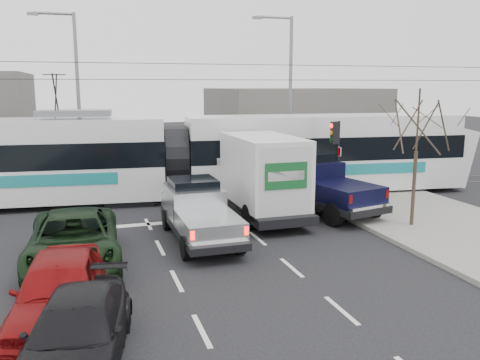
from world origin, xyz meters
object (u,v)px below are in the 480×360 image
object	(u,v)px
bare_tree	(418,127)
red_car	(60,289)
street_lamp_near	(287,88)
dark_car	(77,333)
green_car	(74,240)
navy_pickup	(318,183)
tram	(174,156)
silver_pickup	(198,210)
street_lamp_far	(74,88)
traffic_signal	(336,145)
box_truck	(259,176)

from	to	relation	value
bare_tree	red_car	xyz separation A→B (m)	(-12.20, -4.16, -3.00)
street_lamp_near	dark_car	world-z (taller)	street_lamp_near
green_car	red_car	world-z (taller)	red_car
bare_tree	navy_pickup	bearing A→B (deg)	122.12
street_lamp_near	tram	size ratio (longest dim) A/B	0.32
red_car	dark_car	distance (m)	1.98
red_car	dark_car	world-z (taller)	red_car
tram	street_lamp_near	bearing A→B (deg)	34.58
street_lamp_near	silver_pickup	size ratio (longest dim) A/B	1.64
bare_tree	street_lamp_near	size ratio (longest dim) A/B	0.56
street_lamp_far	tram	world-z (taller)	street_lamp_far
street_lamp_far	bare_tree	bearing A→B (deg)	-48.88
green_car	bare_tree	bearing A→B (deg)	3.37
traffic_signal	red_car	distance (m)	13.89
silver_pickup	navy_pickup	distance (m)	6.11
street_lamp_far	red_car	bearing A→B (deg)	-91.35
green_car	dark_car	size ratio (longest dim) A/B	1.25
street_lamp_near	dark_car	size ratio (longest dim) A/B	2.02
silver_pickup	navy_pickup	xyz separation A→B (m)	(5.67, 2.26, 0.20)
bare_tree	silver_pickup	world-z (taller)	bare_tree
traffic_signal	street_lamp_near	size ratio (longest dim) A/B	0.40
tram	navy_pickup	world-z (taller)	tram
traffic_signal	box_truck	distance (m)	3.89
street_lamp_far	green_car	world-z (taller)	street_lamp_far
street_lamp_near	green_car	size ratio (longest dim) A/B	1.61
silver_pickup	red_car	size ratio (longest dim) A/B	1.18
traffic_signal	green_car	world-z (taller)	traffic_signal
navy_pickup	red_car	size ratio (longest dim) A/B	1.31
silver_pickup	street_lamp_near	bearing A→B (deg)	53.28
box_truck	dark_car	size ratio (longest dim) A/B	1.49
navy_pickup	street_lamp_far	bearing A→B (deg)	120.75
green_car	dark_car	xyz separation A→B (m)	(0.10, -5.70, -0.13)
street_lamp_near	box_truck	distance (m)	9.86
tram	street_lamp_far	bearing A→B (deg)	130.84
bare_tree	tram	world-z (taller)	tram
bare_tree	dark_car	bearing A→B (deg)	-152.76
silver_pickup	dark_car	size ratio (longest dim) A/B	1.23
street_lamp_near	street_lamp_far	distance (m)	11.67
dark_car	navy_pickup	bearing A→B (deg)	55.23
traffic_signal	green_car	distance (m)	11.84
street_lamp_far	box_truck	size ratio (longest dim) A/B	1.36
street_lamp_near	tram	xyz separation A→B (m)	(-7.24, -4.02, -3.09)
silver_pickup	red_car	world-z (taller)	silver_pickup
silver_pickup	green_car	size ratio (longest dim) A/B	0.98
box_truck	street_lamp_near	bearing A→B (deg)	60.24
street_lamp_near	dark_car	bearing A→B (deg)	-123.30
traffic_signal	silver_pickup	size ratio (longest dim) A/B	0.66
bare_tree	tram	bearing A→B (deg)	135.17
bare_tree	traffic_signal	world-z (taller)	bare_tree
traffic_signal	dark_car	distance (m)	14.88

